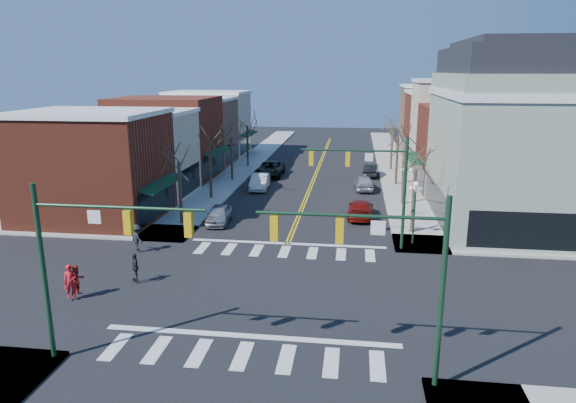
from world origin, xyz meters
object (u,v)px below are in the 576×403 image
(lamppost_midblock, at_px, (406,181))
(car_left_far, at_px, (270,169))
(pedestrian_red_b, at_px, (77,280))
(pedestrian_dark_a, at_px, (135,267))
(car_right_mid, at_px, (364,183))
(car_left_mid, at_px, (260,182))
(lamppost_corner, at_px, (415,202))
(pedestrian_red_a, at_px, (70,281))
(victorian_corner, at_px, (527,135))
(car_right_near, at_px, (360,209))
(car_left_near, at_px, (219,214))
(pedestrian_dark_b, at_px, (137,237))
(car_right_far, at_px, (371,170))

(lamppost_midblock, xyz_separation_m, car_left_far, (-13.04, 14.87, -2.17))
(pedestrian_red_b, height_order, pedestrian_dark_a, pedestrian_red_b)
(car_right_mid, bearing_deg, car_left_mid, 1.39)
(lamppost_corner, height_order, pedestrian_dark_a, lamppost_corner)
(pedestrian_red_a, height_order, pedestrian_red_b, pedestrian_red_a)
(victorian_corner, distance_m, car_right_near, 13.11)
(lamppost_corner, height_order, car_left_far, lamppost_corner)
(car_left_far, bearing_deg, lamppost_corner, -58.40)
(lamppost_corner, bearing_deg, car_right_mid, 100.69)
(lamppost_corner, distance_m, pedestrian_red_a, 20.86)
(pedestrian_red_a, height_order, pedestrian_dark_a, pedestrian_red_a)
(victorian_corner, height_order, pedestrian_red_a, victorian_corner)
(victorian_corner, xyz_separation_m, car_left_mid, (-21.30, 8.94, -5.91))
(car_left_near, height_order, pedestrian_red_a, pedestrian_red_a)
(lamppost_corner, relative_size, pedestrian_dark_b, 2.59)
(car_left_mid, distance_m, pedestrian_dark_a, 23.33)
(pedestrian_dark_b, bearing_deg, car_left_mid, -64.98)
(pedestrian_dark_b, bearing_deg, pedestrian_dark_a, 150.56)
(car_left_far, relative_size, pedestrian_dark_a, 3.69)
(victorian_corner, relative_size, lamppost_corner, 3.29)
(car_right_mid, height_order, pedestrian_dark_b, pedestrian_dark_b)
(pedestrian_red_b, distance_m, pedestrian_dark_b, 6.81)
(car_left_mid, distance_m, car_left_far, 6.43)
(car_left_near, bearing_deg, car_right_mid, 44.43)
(lamppost_midblock, xyz_separation_m, pedestrian_dark_b, (-17.39, -10.11, -1.98))
(lamppost_midblock, distance_m, car_right_near, 4.08)
(lamppost_corner, distance_m, car_right_mid, 16.38)
(car_right_far, distance_m, pedestrian_red_b, 36.54)
(car_right_near, bearing_deg, lamppost_midblock, -173.91)
(victorian_corner, relative_size, pedestrian_dark_a, 9.19)
(pedestrian_red_a, relative_size, pedestrian_dark_a, 1.12)
(pedestrian_red_b, bearing_deg, car_right_near, -18.05)
(car_left_far, height_order, pedestrian_dark_b, pedestrian_dark_b)
(pedestrian_red_a, bearing_deg, victorian_corner, 3.05)
(car_right_near, xyz_separation_m, car_right_far, (1.22, 16.42, -0.01))
(car_right_mid, relative_size, pedestrian_red_b, 2.65)
(car_right_far, bearing_deg, lamppost_corner, 101.24)
(car_right_near, distance_m, car_right_far, 16.47)
(car_right_mid, bearing_deg, car_left_near, 44.76)
(lamppost_corner, xyz_separation_m, car_right_mid, (-3.01, 15.94, -2.24))
(pedestrian_dark_b, bearing_deg, car_left_far, -61.55)
(car_left_mid, bearing_deg, pedestrian_dark_a, -99.49)
(pedestrian_red_a, bearing_deg, car_left_mid, 49.83)
(lamppost_midblock, bearing_deg, lamppost_corner, -90.00)
(car_left_far, bearing_deg, pedestrian_red_a, -98.20)
(car_left_far, relative_size, car_right_mid, 1.35)
(pedestrian_red_b, relative_size, pedestrian_dark_a, 1.03)
(pedestrian_dark_b, bearing_deg, car_left_near, -78.09)
(car_left_near, bearing_deg, pedestrian_red_b, -109.53)
(car_left_mid, relative_size, pedestrian_red_a, 2.61)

